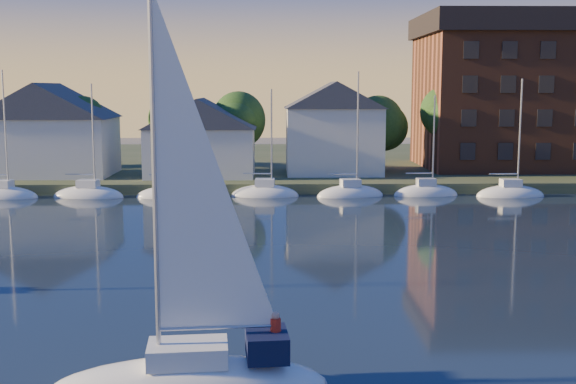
{
  "coord_description": "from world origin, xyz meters",
  "views": [
    {
      "loc": [
        1.45,
        -18.28,
        10.11
      ],
      "look_at": [
        2.33,
        22.0,
        4.29
      ],
      "focal_mm": 45.0,
      "sensor_mm": 36.0,
      "label": 1
    }
  ],
  "objects_px": {
    "clubhouse_east": "(333,127)",
    "condo_block": "(554,91)",
    "clubhouse_centre": "(201,136)",
    "hero_sailboat": "(193,372)",
    "clubhouse_west": "(49,128)"
  },
  "relations": [
    {
      "from": "clubhouse_east",
      "to": "condo_block",
      "type": "xyz_separation_m",
      "value": [
        26.0,
        5.95,
        3.79
      ]
    },
    {
      "from": "clubhouse_centre",
      "to": "hero_sailboat",
      "type": "bearing_deg",
      "value": -84.8
    },
    {
      "from": "clubhouse_west",
      "to": "condo_block",
      "type": "distance_m",
      "value": 56.56
    },
    {
      "from": "clubhouse_west",
      "to": "clubhouse_east",
      "type": "xyz_separation_m",
      "value": [
        30.0,
        1.0,
        0.07
      ]
    },
    {
      "from": "clubhouse_centre",
      "to": "condo_block",
      "type": "distance_m",
      "value": 41.05
    },
    {
      "from": "clubhouse_east",
      "to": "hero_sailboat",
      "type": "bearing_deg",
      "value": -99.73
    },
    {
      "from": "clubhouse_centre",
      "to": "hero_sailboat",
      "type": "relative_size",
      "value": 0.78
    },
    {
      "from": "clubhouse_east",
      "to": "condo_block",
      "type": "distance_m",
      "value": 26.94
    },
    {
      "from": "condo_block",
      "to": "hero_sailboat",
      "type": "relative_size",
      "value": 2.1
    },
    {
      "from": "hero_sailboat",
      "to": "condo_block",
      "type": "bearing_deg",
      "value": -125.48
    },
    {
      "from": "condo_block",
      "to": "hero_sailboat",
      "type": "xyz_separation_m",
      "value": [
        -35.26,
        -59.98,
        -9.18
      ]
    },
    {
      "from": "hero_sailboat",
      "to": "clubhouse_centre",
      "type": "bearing_deg",
      "value": -89.83
    },
    {
      "from": "clubhouse_west",
      "to": "clubhouse_centre",
      "type": "xyz_separation_m",
      "value": [
        16.0,
        -1.0,
        -0.8
      ]
    },
    {
      "from": "clubhouse_west",
      "to": "hero_sailboat",
      "type": "relative_size",
      "value": 0.93
    },
    {
      "from": "clubhouse_centre",
      "to": "clubhouse_west",
      "type": "bearing_deg",
      "value": 176.42
    }
  ]
}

